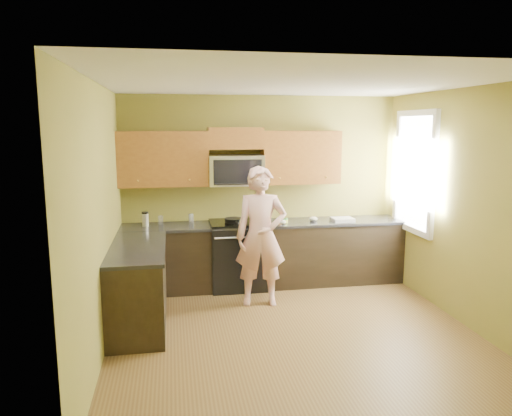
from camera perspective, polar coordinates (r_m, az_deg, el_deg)
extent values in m
plane|color=brown|center=(5.55, 4.50, -14.53)|extent=(4.00, 4.00, 0.00)
plane|color=white|center=(5.08, 4.92, 14.47)|extent=(4.00, 4.00, 0.00)
plane|color=olive|center=(7.07, 0.62, 2.18)|extent=(4.00, 0.00, 4.00)
plane|color=olive|center=(3.30, 13.54, -6.84)|extent=(4.00, 0.00, 4.00)
plane|color=olive|center=(5.03, -17.93, -1.36)|extent=(0.00, 4.00, 4.00)
plane|color=olive|center=(5.97, 23.62, -0.03)|extent=(0.00, 4.00, 4.00)
cube|color=black|center=(6.97, 1.06, -5.58)|extent=(4.00, 0.60, 0.88)
cube|color=black|center=(5.81, -13.68, -9.00)|extent=(0.60, 1.60, 0.88)
cube|color=black|center=(6.85, 1.09, -1.89)|extent=(4.00, 0.62, 0.04)
cube|color=black|center=(5.68, -13.76, -4.60)|extent=(0.62, 1.60, 0.04)
cube|color=brown|center=(6.79, -2.47, 8.21)|extent=(0.76, 0.33, 0.30)
imported|color=#DC746E|center=(6.13, 0.59, -3.38)|extent=(0.70, 0.50, 1.78)
cube|color=#B27F47|center=(6.72, 2.39, -1.89)|extent=(0.12, 0.12, 0.01)
ellipsoid|color=silver|center=(6.74, 3.11, -1.66)|extent=(0.11, 0.12, 0.06)
ellipsoid|color=silver|center=(6.98, 6.78, -1.28)|extent=(0.16, 0.17, 0.07)
cube|color=silver|center=(7.04, 10.15, -1.35)|extent=(0.30, 0.24, 0.05)
cylinder|color=silver|center=(6.92, -7.67, -1.17)|extent=(0.09, 0.09, 0.12)
cylinder|color=silver|center=(6.86, -11.17, -1.37)|extent=(0.09, 0.09, 0.12)
cylinder|color=silver|center=(6.92, -7.65, -1.18)|extent=(0.09, 0.09, 0.12)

